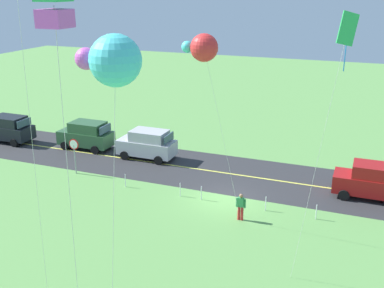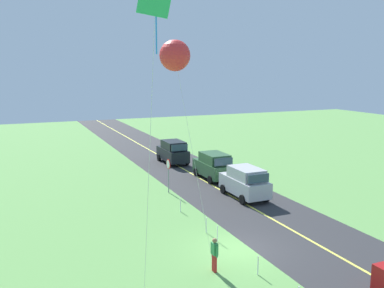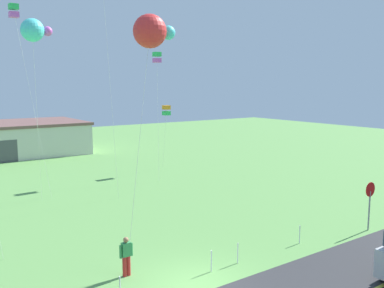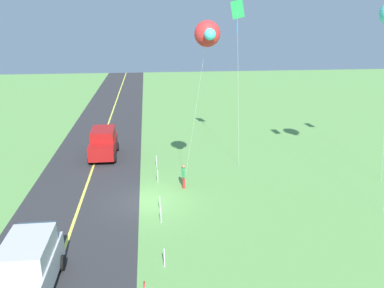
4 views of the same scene
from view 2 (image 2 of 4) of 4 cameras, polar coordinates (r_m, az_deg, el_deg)
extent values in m
cube|color=#60994C|center=(22.68, 6.57, -13.93)|extent=(120.00, 120.00, 0.10)
cube|color=#2D2D30|center=(24.76, 14.81, -11.97)|extent=(120.00, 7.00, 0.00)
cube|color=#E5E04C|center=(24.76, 14.81, -11.96)|extent=(120.00, 0.16, 0.00)
cube|color=#B7B7BC|center=(30.95, 7.03, -5.52)|extent=(4.40, 1.90, 1.10)
cube|color=#B7B7BC|center=(30.51, 7.31, -3.92)|extent=(2.73, 1.75, 0.80)
cube|color=#334756|center=(31.42, 6.30, -3.49)|extent=(0.10, 1.62, 0.64)
cube|color=#334756|center=(29.17, 8.92, -4.60)|extent=(0.10, 1.62, 0.60)
cylinder|color=black|center=(31.86, 4.23, -6.05)|extent=(0.68, 0.22, 0.68)
cylinder|color=black|center=(32.75, 7.19, -5.66)|extent=(0.68, 0.22, 0.68)
cylinder|color=black|center=(29.46, 6.81, -7.44)|extent=(0.68, 0.22, 0.68)
cylinder|color=black|center=(30.42, 9.93, -6.95)|extent=(0.68, 0.22, 0.68)
cube|color=#2D5633|center=(35.88, 2.86, -3.31)|extent=(4.40, 1.90, 1.10)
cube|color=#2D5633|center=(35.46, 3.05, -1.90)|extent=(2.73, 1.75, 0.80)
cube|color=#334756|center=(36.41, 2.29, -1.57)|extent=(0.10, 1.62, 0.64)
cube|color=#334756|center=(34.05, 4.25, -2.41)|extent=(0.10, 1.62, 0.60)
cylinder|color=black|center=(36.88, 0.54, -3.81)|extent=(0.68, 0.22, 0.68)
cylinder|color=black|center=(37.67, 3.19, -3.53)|extent=(0.68, 0.22, 0.68)
cylinder|color=black|center=(34.36, 2.47, -4.84)|extent=(0.68, 0.22, 0.68)
cylinder|color=black|center=(35.21, 5.27, -4.52)|extent=(0.68, 0.22, 0.68)
cube|color=black|center=(41.96, -2.61, -1.36)|extent=(4.40, 1.90, 1.10)
cube|color=black|center=(41.56, -2.50, -0.14)|extent=(2.73, 1.75, 0.80)
cube|color=#334756|center=(42.56, -3.02, 0.10)|extent=(0.10, 1.62, 0.64)
cube|color=#334756|center=(40.07, -1.68, -0.51)|extent=(0.10, 1.62, 0.60)
cylinder|color=black|center=(43.08, -4.46, -1.83)|extent=(0.68, 0.22, 0.68)
cylinder|color=black|center=(43.71, -2.10, -1.63)|extent=(0.68, 0.22, 0.68)
cylinder|color=black|center=(40.44, -3.15, -2.59)|extent=(0.68, 0.22, 0.68)
cylinder|color=black|center=(41.12, -0.66, -2.37)|extent=(0.68, 0.22, 0.68)
cylinder|color=gray|center=(31.89, -3.17, -4.70)|extent=(0.08, 0.08, 2.10)
cylinder|color=red|center=(31.62, -3.19, -2.73)|extent=(0.76, 0.04, 0.76)
cylinder|color=white|center=(31.62, -3.24, -2.73)|extent=(0.62, 0.01, 0.62)
cylinder|color=red|center=(20.06, 3.14, -15.75)|extent=(0.16, 0.16, 0.82)
cylinder|color=red|center=(20.21, 2.90, -15.55)|extent=(0.16, 0.16, 0.82)
cube|color=#338C4C|center=(19.85, 3.04, -13.85)|extent=(0.36, 0.22, 0.56)
cylinder|color=#338C4C|center=(19.67, 3.36, -14.24)|extent=(0.10, 0.10, 0.52)
cylinder|color=#338C4C|center=(20.06, 2.73, -13.73)|extent=(0.10, 0.10, 0.52)
sphere|color=#9E704C|center=(19.69, 3.05, -12.82)|extent=(0.22, 0.22, 0.22)
cylinder|color=silver|center=(19.23, 0.38, -2.79)|extent=(1.87, 1.16, 9.73)
sphere|color=red|center=(19.41, -2.31, 11.79)|extent=(1.40, 1.40, 1.40)
sphere|color=#4CD8D8|center=(20.25, -3.24, 11.70)|extent=(0.60, 0.60, 0.60)
cylinder|color=silver|center=(12.96, -5.90, -5.97)|extent=(1.37, 0.21, 11.12)
cylinder|color=#2D8CE5|center=(11.91, -4.83, 15.31)|extent=(0.04, 0.04, 1.40)
cylinder|color=silver|center=(20.01, 8.85, -15.81)|extent=(0.05, 0.05, 0.90)
cylinder|color=silver|center=(23.24, 3.43, -11.94)|extent=(0.05, 0.05, 0.90)
cylinder|color=silver|center=(24.42, 1.91, -10.81)|extent=(0.05, 0.05, 0.90)
cylinder|color=silver|center=(27.82, -1.56, -8.19)|extent=(0.05, 0.05, 0.90)
camera|label=1|loc=(18.54, -81.55, 12.80)|focal=43.84mm
camera|label=3|loc=(24.46, 44.61, 3.41)|focal=39.58mm
camera|label=4|loc=(40.68, -8.87, 11.73)|focal=36.31mm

